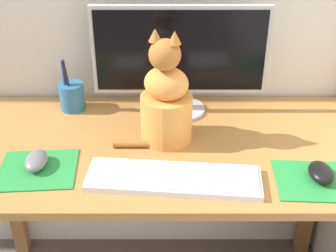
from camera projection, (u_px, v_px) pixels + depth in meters
desk at (158, 172)px, 1.45m from camera, size 1.25×0.61×0.70m
monitor at (178, 56)px, 1.47m from camera, size 0.56×0.17×0.36m
keyboard at (172, 178)px, 1.23m from camera, size 0.47×0.17×0.02m
mousepad_left at (36, 170)px, 1.28m from camera, size 0.22×0.20×0.00m
mousepad_right at (311, 180)px, 1.24m from camera, size 0.21×0.19×0.00m
computer_mouse_left at (34, 161)px, 1.28m from camera, size 0.06×0.10×0.04m
computer_mouse_right at (319, 172)px, 1.24m from camera, size 0.06×0.10×0.04m
cat at (164, 101)px, 1.35m from camera, size 0.25×0.20×0.35m
pen_cup at (70, 96)px, 1.55m from camera, size 0.08×0.08×0.18m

